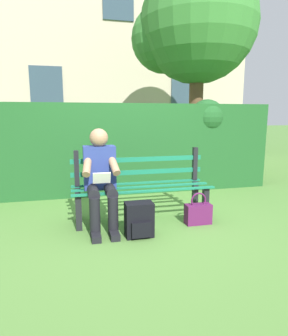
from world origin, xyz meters
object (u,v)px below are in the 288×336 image
object	(u,v)px
backpack	(139,220)
park_bench	(141,186)
person_seated	(101,176)
handbag	(198,213)
tree	(192,28)

from	to	relation	value
backpack	park_bench	bearing A→B (deg)	-104.90
backpack	person_seated	bearing A→B (deg)	-46.92
park_bench	handbag	size ratio (longest dim) A/B	4.41
park_bench	handbag	world-z (taller)	park_bench
park_bench	tree	size ratio (longest dim) A/B	0.39
park_bench	person_seated	distance (m)	0.59
person_seated	tree	bearing A→B (deg)	-128.88
person_seated	backpack	bearing A→B (deg)	133.08
handbag	backpack	bearing A→B (deg)	14.13
tree	backpack	world-z (taller)	tree
person_seated	handbag	size ratio (longest dim) A/B	2.95
tree	backpack	bearing A→B (deg)	59.54
park_bench	handbag	distance (m)	0.80
person_seated	handbag	xyz separation A→B (m)	(-1.17, 0.20, -0.49)
backpack	handbag	xyz separation A→B (m)	(-0.79, -0.20, -0.05)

